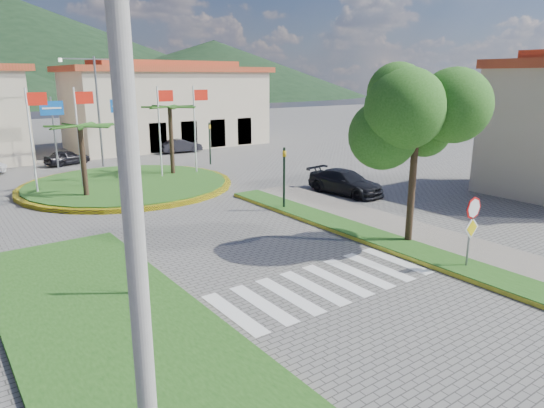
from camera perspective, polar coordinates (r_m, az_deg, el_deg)
ground at (r=13.69m, az=17.57°, el=-14.58°), size 160.00×160.00×0.00m
sidewalk_right at (r=19.30m, az=23.61°, el=-6.16°), size 4.00×28.00×0.15m
verge_right at (r=18.32m, az=21.67°, el=-7.01°), size 1.60×28.00×0.18m
median_left at (r=14.76m, az=-19.37°, el=-12.10°), size 5.00×14.00×0.18m
crosswalk at (r=16.06m, az=5.98°, el=-9.39°), size 8.00×3.00×0.01m
roundabout_island at (r=31.15m, az=-16.62°, el=2.27°), size 12.70×12.70×6.00m
stop_sign at (r=17.85m, az=22.45°, el=-1.87°), size 0.80×0.11×2.65m
deciduous_tree at (r=19.47m, az=16.74°, el=10.07°), size 3.60×3.60×6.80m
utility_pole at (r=7.53m, az=-16.02°, el=-1.58°), size 0.32×0.32×9.00m
traffic_light_left at (r=14.87m, az=-15.75°, el=-3.88°), size 0.15×0.18×3.20m
traffic_light_right at (r=24.15m, az=1.43°, el=3.71°), size 0.15×0.18×3.20m
traffic_light_far at (r=37.68m, az=-7.34°, el=7.56°), size 0.18×0.15×3.20m
direction_sign_west at (r=38.74m, az=-24.36°, el=8.95°), size 1.60×0.14×5.20m
direction_sign_east at (r=40.06m, az=-17.30°, el=9.73°), size 1.60×0.14×5.20m
street_lamp_centre at (r=38.47m, az=-19.78°, el=10.80°), size 4.80×0.16×8.00m
building_right at (r=49.13m, az=-12.22°, el=11.29°), size 19.08×9.54×8.05m
hill_far_mid at (r=168.90m, az=-28.57°, el=15.85°), size 180.00×180.00×30.00m
hill_far_east at (r=162.81m, az=-6.77°, el=15.45°), size 120.00×120.00×18.00m
car_dark_a at (r=40.59m, az=-22.94°, el=5.07°), size 3.61×2.24×1.15m
car_dark_b at (r=44.33m, az=-10.66°, el=6.74°), size 3.77×1.56×1.21m
car_side_right at (r=28.27m, az=8.64°, el=2.57°), size 2.52×4.93×1.37m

